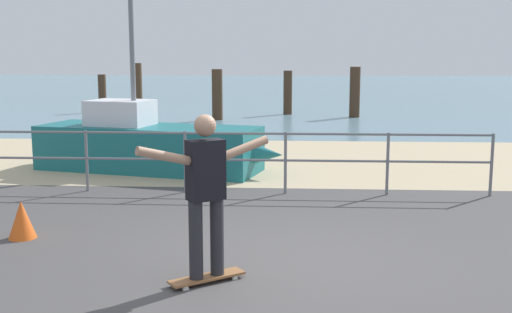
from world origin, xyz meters
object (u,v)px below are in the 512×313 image
at_px(skateboard, 207,278).
at_px(traffic_cone, 22,220).
at_px(sailboat, 156,145).
at_px(skateboarder, 206,186).

bearing_deg(skateboard, traffic_cone, 150.80).
xyz_separation_m(skateboard, traffic_cone, (-2.53, 1.41, 0.18)).
height_order(sailboat, skateboard, sailboat).
bearing_deg(skateboarder, sailboat, 106.71).
height_order(sailboat, traffic_cone, sailboat).
distance_m(skateboard, skateboarder, 0.95).
height_order(skateboard, skateboarder, skateboarder).
relative_size(sailboat, skateboard, 6.88).
bearing_deg(sailboat, traffic_cone, -98.33).
bearing_deg(skateboard, sailboat, 106.71).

